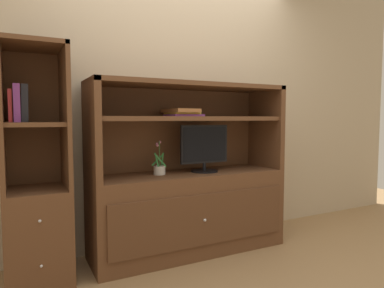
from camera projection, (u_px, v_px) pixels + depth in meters
ground_plane at (213, 268)px, 2.65m from camera, size 8.00×8.00×0.00m
painted_rear_wall at (172, 93)px, 3.21m from camera, size 6.00×0.10×2.80m
media_console at (189, 196)px, 2.97m from camera, size 1.69×0.54×1.45m
tv_monitor at (204, 148)px, 2.98m from camera, size 0.45×0.24×0.41m
potted_plant at (159, 169)px, 2.84m from camera, size 0.12×0.10×0.28m
magazine_stack at (182, 113)px, 2.88m from camera, size 0.28×0.34×0.06m
bookshelf_tall at (37, 203)px, 2.42m from camera, size 0.43×0.49×1.67m
upright_book_row at (18, 104)px, 2.32m from camera, size 0.12×0.18×0.26m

